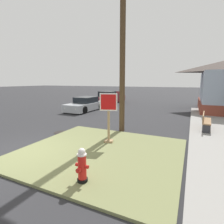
{
  "coord_description": "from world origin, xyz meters",
  "views": [
    {
      "loc": [
        5.61,
        -4.21,
        2.66
      ],
      "look_at": [
        1.71,
        4.24,
        1.01
      ],
      "focal_mm": 27.94,
      "sensor_mm": 36.0,
      "label": 1
    }
  ],
  "objects_px": {
    "parked_sedan_silver": "(85,105)",
    "pickup_truck_maroon": "(110,98)",
    "utility_pole": "(123,36)",
    "street_bench": "(205,120)",
    "fire_hydrant": "(82,166)",
    "manhole_cover": "(61,133)",
    "stop_sign": "(109,119)"
  },
  "relations": [
    {
      "from": "parked_sedan_silver",
      "to": "pickup_truck_maroon",
      "type": "height_order",
      "value": "pickup_truck_maroon"
    },
    {
      "from": "pickup_truck_maroon",
      "to": "utility_pole",
      "type": "xyz_separation_m",
      "value": [
        5.88,
        -10.78,
        4.28
      ]
    },
    {
      "from": "utility_pole",
      "to": "street_bench",
      "type": "bearing_deg",
      "value": 24.17
    },
    {
      "from": "fire_hydrant",
      "to": "manhole_cover",
      "type": "xyz_separation_m",
      "value": [
        -3.68,
        3.41,
        -0.5
      ]
    },
    {
      "from": "manhole_cover",
      "to": "parked_sedan_silver",
      "type": "distance_m",
      "value": 7.04
    },
    {
      "from": "pickup_truck_maroon",
      "to": "parked_sedan_silver",
      "type": "bearing_deg",
      "value": -86.44
    },
    {
      "from": "fire_hydrant",
      "to": "stop_sign",
      "type": "xyz_separation_m",
      "value": [
        -0.67,
        2.97,
        0.6
      ]
    },
    {
      "from": "pickup_truck_maroon",
      "to": "utility_pole",
      "type": "height_order",
      "value": "utility_pole"
    },
    {
      "from": "utility_pole",
      "to": "parked_sedan_silver",
      "type": "bearing_deg",
      "value": 138.97
    },
    {
      "from": "stop_sign",
      "to": "manhole_cover",
      "type": "relative_size",
      "value": 3.01
    },
    {
      "from": "street_bench",
      "to": "utility_pole",
      "type": "relative_size",
      "value": 0.19
    },
    {
      "from": "parked_sedan_silver",
      "to": "fire_hydrant",
      "type": "bearing_deg",
      "value": -57.01
    },
    {
      "from": "pickup_truck_maroon",
      "to": "street_bench",
      "type": "distance_m",
      "value": 13.4
    },
    {
      "from": "stop_sign",
      "to": "fire_hydrant",
      "type": "bearing_deg",
      "value": -77.23
    },
    {
      "from": "pickup_truck_maroon",
      "to": "utility_pole",
      "type": "distance_m",
      "value": 13.0
    },
    {
      "from": "street_bench",
      "to": "utility_pole",
      "type": "distance_m",
      "value": 6.22
    },
    {
      "from": "parked_sedan_silver",
      "to": "pickup_truck_maroon",
      "type": "xyz_separation_m",
      "value": [
        -0.37,
        5.99,
        0.08
      ]
    },
    {
      "from": "pickup_truck_maroon",
      "to": "stop_sign",
      "type": "bearing_deg",
      "value": -64.64
    },
    {
      "from": "fire_hydrant",
      "to": "utility_pole",
      "type": "xyz_separation_m",
      "value": [
        -0.9,
        5.08,
        4.39
      ]
    },
    {
      "from": "manhole_cover",
      "to": "pickup_truck_maroon",
      "type": "xyz_separation_m",
      "value": [
        -3.1,
        12.46,
        0.61
      ]
    },
    {
      "from": "stop_sign",
      "to": "street_bench",
      "type": "height_order",
      "value": "stop_sign"
    },
    {
      "from": "fire_hydrant",
      "to": "street_bench",
      "type": "bearing_deg",
      "value": 65.22
    },
    {
      "from": "stop_sign",
      "to": "manhole_cover",
      "type": "distance_m",
      "value": 3.23
    },
    {
      "from": "stop_sign",
      "to": "manhole_cover",
      "type": "bearing_deg",
      "value": 171.77
    },
    {
      "from": "manhole_cover",
      "to": "utility_pole",
      "type": "xyz_separation_m",
      "value": [
        2.78,
        1.68,
        4.89
      ]
    },
    {
      "from": "parked_sedan_silver",
      "to": "street_bench",
      "type": "bearing_deg",
      "value": -17.07
    },
    {
      "from": "manhole_cover",
      "to": "pickup_truck_maroon",
      "type": "height_order",
      "value": "pickup_truck_maroon"
    },
    {
      "from": "stop_sign",
      "to": "utility_pole",
      "type": "bearing_deg",
      "value": 96.24
    },
    {
      "from": "stop_sign",
      "to": "street_bench",
      "type": "distance_m",
      "value": 5.56
    },
    {
      "from": "stop_sign",
      "to": "pickup_truck_maroon",
      "type": "height_order",
      "value": "stop_sign"
    },
    {
      "from": "pickup_truck_maroon",
      "to": "street_bench",
      "type": "relative_size",
      "value": 3.06
    },
    {
      "from": "stop_sign",
      "to": "street_bench",
      "type": "bearing_deg",
      "value": 45.6
    }
  ]
}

